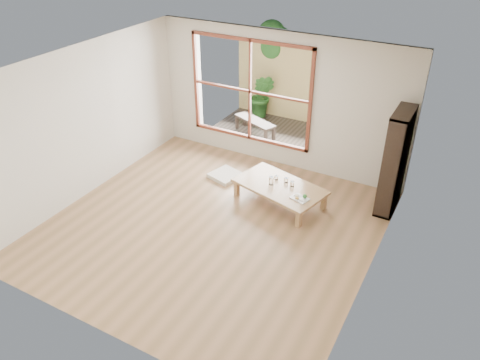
# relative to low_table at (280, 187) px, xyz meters

# --- Properties ---
(ground) EXTENTS (5.00, 5.00, 0.00)m
(ground) POSITION_rel_low_table_xyz_m (-0.65, -1.15, -0.29)
(ground) COLOR #AA7D55
(ground) RESTS_ON ground
(low_table) EXTENTS (1.70, 1.22, 0.33)m
(low_table) POSITION_rel_low_table_xyz_m (0.00, 0.00, 0.00)
(low_table) COLOR tan
(low_table) RESTS_ON ground
(floor_cushion) EXTENTS (0.64, 0.64, 0.07)m
(floor_cushion) POSITION_rel_low_table_xyz_m (-1.25, 0.28, -0.26)
(floor_cushion) COLOR beige
(floor_cushion) RESTS_ON ground
(bookshelf) EXTENTS (0.28, 0.80, 1.77)m
(bookshelf) POSITION_rel_low_table_xyz_m (1.69, 0.75, 0.59)
(bookshelf) COLOR black
(bookshelf) RESTS_ON ground
(glass_tall) EXTENTS (0.08, 0.08, 0.15)m
(glass_tall) POSITION_rel_low_table_xyz_m (-0.15, -0.04, 0.11)
(glass_tall) COLOR silver
(glass_tall) RESTS_ON low_table
(glass_mid) EXTENTS (0.06, 0.06, 0.09)m
(glass_mid) POSITION_rel_low_table_xyz_m (0.20, 0.08, 0.09)
(glass_mid) COLOR silver
(glass_mid) RESTS_ON low_table
(glass_short) EXTENTS (0.07, 0.07, 0.09)m
(glass_short) POSITION_rel_low_table_xyz_m (0.05, 0.14, 0.08)
(glass_short) COLOR silver
(glass_short) RESTS_ON low_table
(glass_small) EXTENTS (0.06, 0.06, 0.07)m
(glass_small) POSITION_rel_low_table_xyz_m (-0.14, 0.15, 0.08)
(glass_small) COLOR silver
(glass_small) RESTS_ON low_table
(food_tray) EXTENTS (0.33, 0.28, 0.09)m
(food_tray) POSITION_rel_low_table_xyz_m (0.47, -0.22, 0.06)
(food_tray) COLOR white
(food_tray) RESTS_ON low_table
(deck) EXTENTS (2.80, 2.00, 0.05)m
(deck) POSITION_rel_low_table_xyz_m (-1.25, 2.41, -0.29)
(deck) COLOR #393129
(deck) RESTS_ON ground
(garden_bench) EXTENTS (1.11, 0.70, 0.34)m
(garden_bench) POSITION_rel_low_table_xyz_m (-1.60, 2.21, 0.01)
(garden_bench) COLOR black
(garden_bench) RESTS_ON deck
(bamboo_fence) EXTENTS (2.80, 0.06, 1.80)m
(bamboo_fence) POSITION_rel_low_table_xyz_m (-1.25, 3.41, 0.61)
(bamboo_fence) COLOR tan
(bamboo_fence) RESTS_ON ground
(shrub_right) EXTENTS (0.83, 0.74, 0.83)m
(shrub_right) POSITION_rel_low_table_xyz_m (-0.21, 3.19, 0.15)
(shrub_right) COLOR #23561F
(shrub_right) RESTS_ON deck
(shrub_left) EXTENTS (0.62, 0.52, 1.07)m
(shrub_left) POSITION_rel_low_table_xyz_m (-1.91, 3.15, 0.26)
(shrub_left) COLOR #23561F
(shrub_left) RESTS_ON deck
(garden_tree) EXTENTS (1.04, 0.85, 2.22)m
(garden_tree) POSITION_rel_low_table_xyz_m (-1.92, 3.71, 1.33)
(garden_tree) COLOR #4C3D2D
(garden_tree) RESTS_ON ground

